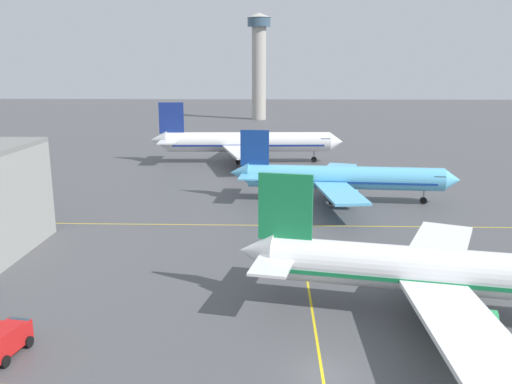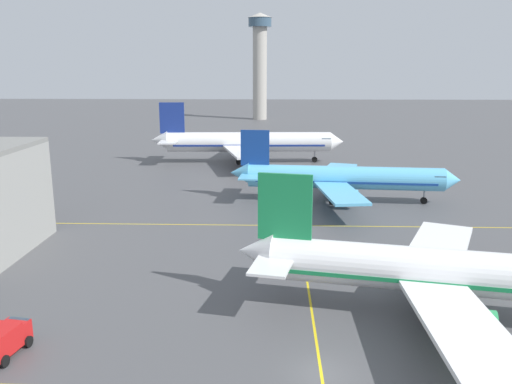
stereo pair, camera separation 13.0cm
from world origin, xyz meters
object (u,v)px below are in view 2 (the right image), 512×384
object	(u,v)px
airliner_second_row	(341,178)
airliner_third_row	(246,142)
airliner_front_gate	(455,273)
service_truck_red_van	(3,340)
control_tower	(260,59)

from	to	relation	value
airliner_second_row	airliner_third_row	size ratio (longest dim) A/B	0.84
airliner_front_gate	airliner_third_row	bearing A→B (deg)	105.84
airliner_front_gate	airliner_third_row	xyz separation A→B (m)	(-19.65, 69.25, 0.47)
airliner_front_gate	airliner_third_row	world-z (taller)	airliner_third_row
airliner_front_gate	service_truck_red_van	xyz separation A→B (m)	(-32.27, -6.78, -2.54)
airliner_third_row	airliner_second_row	bearing A→B (deg)	-64.39
airliner_third_row	control_tower	size ratio (longest dim) A/B	1.03
service_truck_red_van	control_tower	bearing A→B (deg)	85.68
airliner_second_row	airliner_third_row	xyz separation A→B (m)	(-15.48, 32.29, 0.67)
airliner_third_row	control_tower	bearing A→B (deg)	89.88
control_tower	airliner_second_row	bearing A→B (deg)	-83.09
service_truck_red_van	airliner_front_gate	bearing A→B (deg)	11.87
airliner_front_gate	control_tower	world-z (taller)	control_tower
airliner_third_row	airliner_front_gate	bearing A→B (deg)	-74.16
airliner_second_row	service_truck_red_van	bearing A→B (deg)	-122.72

